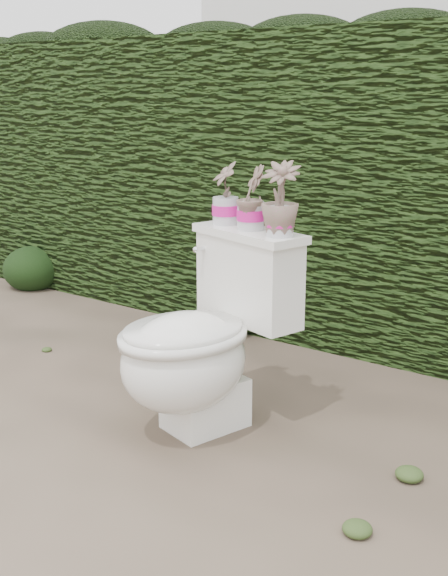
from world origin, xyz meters
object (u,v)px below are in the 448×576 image
Objects in this scene: toilet at (201,344)px; potted_plant_center at (251,200)px; potted_plant_right at (280,201)px; potted_plant_left at (226,195)px.

potted_plant_center reaches higher than toilet.
toilet is at bearing -156.64° from potted_plant_right.
potted_plant_left is at bearing 121.91° from toilet.
potted_plant_left is 1.01× the size of potted_plant_center.
potted_plant_right reaches higher than potted_plant_left.
potted_plant_center is 0.90× the size of potted_plant_right.
potted_plant_right is at bearing 18.61° from potted_plant_left.
potted_plant_right reaches higher than toilet.
toilet is 0.59m from potted_plant_center.
potted_plant_left reaches higher than potted_plant_center.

